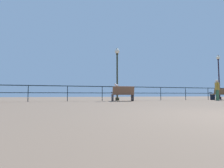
# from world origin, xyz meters

# --- Properties ---
(pier_railing) EXTENTS (20.91, 0.05, 1.02)m
(pier_railing) POSITION_xyz_m (-0.00, 9.22, 0.76)
(pier_railing) COLOR black
(pier_railing) RESTS_ON ground_plane
(bench_near_left) EXTENTS (1.49, 0.79, 0.97)m
(bench_near_left) POSITION_xyz_m (0.03, 8.31, 0.51)
(bench_near_left) COLOR brown
(bench_near_left) RESTS_ON ground_plane
(bench_near_right) EXTENTS (1.61, 0.74, 0.93)m
(bench_near_right) POSITION_xyz_m (8.48, 8.32, 0.51)
(bench_near_right) COLOR brown
(bench_near_right) RESTS_ON ground_plane
(lamppost_center) EXTENTS (0.35, 0.35, 3.90)m
(lamppost_center) POSITION_xyz_m (0.03, 9.49, 2.35)
(lamppost_center) COLOR #2A2D1A
(lamppost_center) RESTS_ON ground_plane
(lamppost_right) EXTENTS (0.32, 0.32, 4.07)m
(lamppost_right) POSITION_xyz_m (9.74, 9.49, 2.51)
(lamppost_right) COLOR black
(lamppost_right) RESTS_ON ground_plane
(person_by_bench) EXTENTS (0.30, 0.48, 1.55)m
(person_by_bench) POSITION_xyz_m (7.38, 7.71, 0.89)
(person_by_bench) COLOR #376843
(person_by_bench) RESTS_ON ground_plane
(seagull_on_rail) EXTENTS (0.42, 0.26, 0.21)m
(seagull_on_rail) POSITION_xyz_m (-0.13, 9.21, 1.11)
(seagull_on_rail) COLOR white
(seagull_on_rail) RESTS_ON pier_railing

